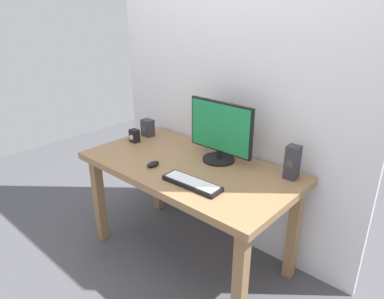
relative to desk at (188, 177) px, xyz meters
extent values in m
plane|color=#4C4C51|center=(0.00, 0.00, -0.67)|extent=(6.00, 6.00, 0.00)
cube|color=silver|center=(0.00, 0.43, 0.83)|extent=(2.16, 0.04, 3.00)
cube|color=#936D47|center=(0.00, 0.00, 0.07)|extent=(1.50, 0.79, 0.05)
cube|color=#936D47|center=(-0.67, -0.31, -0.31)|extent=(0.07, 0.07, 0.72)
cube|color=#936D47|center=(0.67, -0.31, -0.31)|extent=(0.07, 0.07, 0.72)
cube|color=#936D47|center=(-0.67, 0.31, -0.31)|extent=(0.07, 0.07, 0.72)
cube|color=#936D47|center=(0.67, 0.31, -0.31)|extent=(0.07, 0.07, 0.72)
cylinder|color=black|center=(0.11, 0.19, 0.10)|extent=(0.23, 0.23, 0.02)
cylinder|color=black|center=(0.11, 0.19, 0.14)|extent=(0.04, 0.04, 0.06)
cube|color=black|center=(0.11, 0.21, 0.34)|extent=(0.51, 0.02, 0.35)
cube|color=#1E8C4C|center=(0.11, 0.19, 0.34)|extent=(0.48, 0.01, 0.33)
cube|color=black|center=(0.22, -0.21, 0.11)|extent=(0.39, 0.14, 0.03)
cube|color=silver|center=(0.22, -0.21, 0.13)|extent=(0.36, 0.11, 0.00)
ellipsoid|color=black|center=(-0.16, -0.18, 0.11)|extent=(0.05, 0.10, 0.03)
cube|color=#333338|center=(0.62, 0.28, 0.21)|extent=(0.08, 0.08, 0.22)
cylinder|color=#3F3F44|center=(0.62, 0.24, 0.21)|extent=(0.05, 0.00, 0.05)
cube|color=#333338|center=(-0.63, 0.19, 0.17)|extent=(0.10, 0.07, 0.14)
cylinder|color=#3F3F44|center=(-0.63, 0.15, 0.17)|extent=(0.05, 0.00, 0.05)
cube|color=black|center=(-0.61, 0.03, 0.15)|extent=(0.07, 0.06, 0.10)
cylinder|color=silver|center=(-0.61, 0.00, 0.14)|extent=(0.04, 0.01, 0.04)
camera|label=1|loc=(1.46, -1.59, 1.10)|focal=32.53mm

